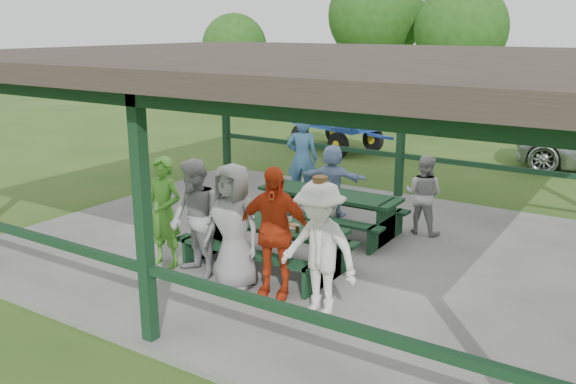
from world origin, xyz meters
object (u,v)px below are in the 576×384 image
Objects in this scene: contestant_grey_left at (196,219)px; spectator_lblue at (332,180)px; farm_trailer at (337,129)px; contestant_green at (164,212)px; contestant_grey_mid at (233,227)px; picnic_table_far at (329,207)px; spectator_grey at (424,194)px; contestant_red at (273,232)px; contestant_white_fedora at (319,249)px; picnic_table_near at (267,239)px; spectator_blue at (302,158)px.

contestant_grey_left is 3.78m from spectator_lblue.
spectator_lblue is 7.13m from farm_trailer.
contestant_green is 0.95× the size of contestant_grey_mid.
spectator_grey is at bearing 30.92° from picnic_table_far.
spectator_lblue reaches higher than picnic_table_far.
contestant_white_fedora reaches higher than contestant_red.
contestant_grey_left is at bearing -11.93° from contestant_green.
farm_trailer is (-3.74, 9.25, 0.07)m from picnic_table_near.
contestant_grey_mid is 0.63m from contestant_red.
contestant_green is 0.94× the size of contestant_red.
farm_trailer is (-4.39, 10.01, -0.38)m from contestant_red.
contestant_grey_mid is 0.99× the size of spectator_blue.
contestant_green is at bearing -176.29° from contestant_white_fedora.
picnic_table_near is 0.68× the size of farm_trailer.
contestant_red is at bearing 175.18° from contestant_white_fedora.
contestant_white_fedora is (1.48, -2.94, 0.43)m from picnic_table_far.
spectator_lblue is at bearing 98.69° from picnic_table_near.
farm_trailer is at bearing 124.38° from contestant_white_fedora.
farm_trailer is (-2.24, 5.73, -0.37)m from spectator_blue.
contestant_grey_left is 0.48× the size of farm_trailer.
spectator_blue is at bearing -41.13° from spectator_lblue.
picnic_table_near is at bearing 70.96° from contestant_grey_left.
contestant_green is at bearing -167.06° from contestant_grey_left.
spectator_blue is (-0.12, 4.28, 0.05)m from contestant_green.
picnic_table_near is at bearing 90.81° from spectator_blue.
farm_trailer reaches higher than picnic_table_near.
spectator_grey reaches higher than picnic_table_near.
contestant_red is 1.28× the size of spectator_grey.
contestant_white_fedora reaches higher than contestant_grey_left.
contestant_grey_mid reaches higher than contestant_grey_left.
spectator_blue is (-1.53, 4.37, 0.01)m from contestant_grey_mid.
contestant_grey_left is 4.28m from spectator_grey.
contestant_white_fedora is 0.50× the size of farm_trailer.
contestant_red is (0.62, 0.09, 0.01)m from contestant_grey_mid.
picnic_table_near is 1.39× the size of contestant_grey_mid.
contestant_grey_left reaches higher than farm_trailer.
picnic_table_far is 2.88m from contestant_red.
contestant_green is (-1.37, -2.76, 0.39)m from picnic_table_far.
spectator_blue is at bearing 134.52° from picnic_table_far.
contestant_grey_left is at bearing -103.11° from picnic_table_far.
spectator_blue is at bearing 113.15° from picnic_table_near.
contestant_green is 0.46× the size of farm_trailer.
spectator_blue is at bearing 130.99° from contestant_white_fedora.
contestant_red reaches higher than contestant_grey_left.
contestant_grey_mid is at bearing 85.30° from spectator_lblue.
picnic_table_near is 1.38× the size of spectator_blue.
contestant_red is 3.73m from spectator_grey.
contestant_red reaches higher than farm_trailer.
contestant_green is at bearing -57.64° from farm_trailer.
farm_trailer is at bearing -91.01° from spectator_blue.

